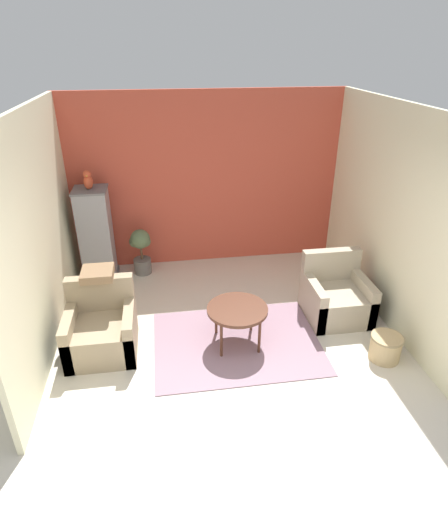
{
  "coord_description": "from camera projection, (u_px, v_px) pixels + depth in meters",
  "views": [
    {
      "loc": [
        -0.72,
        -2.92,
        3.41
      ],
      "look_at": [
        0.0,
        1.83,
        0.97
      ],
      "focal_mm": 30.0,
      "sensor_mm": 36.0,
      "label": 1
    }
  ],
  "objects": [
    {
      "name": "ground_plane",
      "position": [
        252.0,
        426.0,
        4.22
      ],
      "size": [
        20.0,
        20.0,
        0.0
      ],
      "primitive_type": "plane",
      "color": "beige",
      "rests_on": "ground"
    },
    {
      "name": "wall_back_accent",
      "position": [
        207.0,
        181.0,
        6.84
      ],
      "size": [
        4.39,
        0.06,
        2.78
      ],
      "color": "#C64C38",
      "rests_on": "ground_plane"
    },
    {
      "name": "area_rug",
      "position": [
        237.0,
        342.0,
        5.38
      ],
      "size": [
        2.06,
        1.55,
        0.01
      ],
      "color": "gray",
      "rests_on": "ground_plane"
    },
    {
      "name": "parrot",
      "position": [
        88.0,
        180.0,
        6.13
      ],
      "size": [
        0.13,
        0.24,
        0.28
      ],
      "color": "#D14C2D",
      "rests_on": "birdcage"
    },
    {
      "name": "coffee_table",
      "position": [
        237.0,
        311.0,
        5.17
      ],
      "size": [
        0.74,
        0.74,
        0.52
      ],
      "color": "#512D1E",
      "rests_on": "ground_plane"
    },
    {
      "name": "armchair_left",
      "position": [
        102.0,
        330.0,
        5.15
      ],
      "size": [
        0.81,
        0.8,
        0.85
      ],
      "color": "#9E896B",
      "rests_on": "ground_plane"
    },
    {
      "name": "birdcage",
      "position": [
        96.0,
        236.0,
        6.53
      ],
      "size": [
        0.51,
        0.51,
        1.48
      ],
      "color": "slate",
      "rests_on": "ground_plane"
    },
    {
      "name": "wall_right",
      "position": [
        390.0,
        216.0,
        5.49
      ],
      "size": [
        0.06,
        3.66,
        2.78
      ],
      "color": "beige",
      "rests_on": "ground_plane"
    },
    {
      "name": "throw_pillow",
      "position": [
        97.0,
        273.0,
        5.13
      ],
      "size": [
        0.37,
        0.37,
        0.1
      ],
      "color": "#846647",
      "rests_on": "armchair_left"
    },
    {
      "name": "armchair_right",
      "position": [
        336.0,
        297.0,
        5.82
      ],
      "size": [
        0.81,
        0.8,
        0.85
      ],
      "color": "tan",
      "rests_on": "ground_plane"
    },
    {
      "name": "wicker_basket",
      "position": [
        386.0,
        347.0,
        5.05
      ],
      "size": [
        0.38,
        0.38,
        0.32
      ],
      "color": "tan",
      "rests_on": "ground_plane"
    },
    {
      "name": "potted_plant",
      "position": [
        141.0,
        248.0,
        6.81
      ],
      "size": [
        0.34,
        0.31,
        0.76
      ],
      "color": "#66605B",
      "rests_on": "ground_plane"
    },
    {
      "name": "wall_left",
      "position": [
        38.0,
        237.0,
        4.91
      ],
      "size": [
        0.06,
        3.66,
        2.78
      ],
      "color": "beige",
      "rests_on": "ground_plane"
    }
  ]
}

